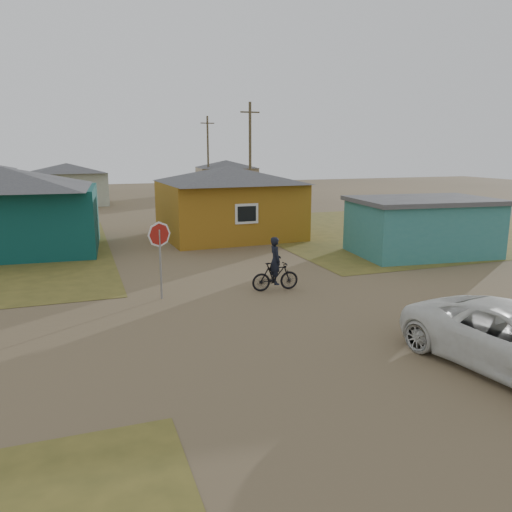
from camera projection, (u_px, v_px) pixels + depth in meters
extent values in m
plane|color=brown|center=(287.00, 322.00, 14.05)|extent=(120.00, 120.00, 0.00)
cube|color=olive|center=(413.00, 228.00, 30.63)|extent=(20.00, 18.00, 0.00)
cube|color=#0A3A36|center=(7.00, 221.00, 23.35)|extent=(8.40, 6.54, 3.00)
pyramid|color=#3E3F41|center=(3.00, 177.00, 22.93)|extent=(8.93, 7.08, 1.00)
cube|color=#976517|center=(229.00, 210.00, 27.44)|extent=(7.21, 6.24, 3.00)
pyramid|color=#3E3F41|center=(229.00, 174.00, 27.03)|extent=(7.72, 6.76, 0.90)
cube|color=silver|center=(247.00, 214.00, 24.62)|extent=(1.20, 0.06, 1.00)
cube|color=black|center=(247.00, 214.00, 24.59)|extent=(0.95, 0.04, 0.75)
cube|color=#377A75|center=(422.00, 229.00, 22.91)|extent=(6.39, 4.61, 2.40)
cube|color=#3E3F41|center=(424.00, 200.00, 22.64)|extent=(6.71, 4.93, 0.20)
cube|color=#A6AC94|center=(68.00, 189.00, 43.06)|extent=(6.49, 5.60, 2.80)
pyramid|color=#3E3F41|center=(67.00, 168.00, 42.69)|extent=(7.04, 6.15, 0.80)
cube|color=tan|center=(226.00, 181.00, 53.86)|extent=(6.41, 5.50, 2.80)
pyramid|color=#3E3F41|center=(226.00, 164.00, 53.48)|extent=(6.95, 6.05, 0.80)
cylinder|color=brown|center=(250.00, 160.00, 35.60)|extent=(0.20, 0.20, 8.00)
cube|color=brown|center=(250.00, 112.00, 34.90)|extent=(1.40, 0.10, 0.10)
cylinder|color=brown|center=(208.00, 157.00, 50.65)|extent=(0.20, 0.20, 8.00)
cube|color=brown|center=(207.00, 123.00, 49.95)|extent=(1.40, 0.10, 0.10)
cylinder|color=gray|center=(160.00, 265.00, 16.05)|extent=(0.07, 0.07, 2.28)
imported|color=black|center=(275.00, 276.00, 17.14)|extent=(1.68, 0.56, 1.00)
imported|color=black|center=(275.00, 261.00, 17.02)|extent=(0.42, 0.62, 1.64)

